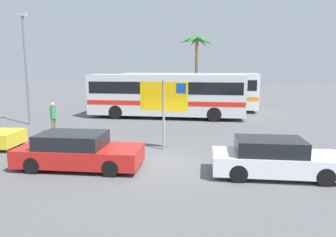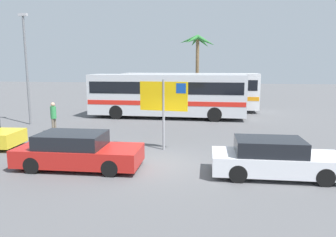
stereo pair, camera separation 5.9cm
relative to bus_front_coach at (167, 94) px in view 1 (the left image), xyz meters
The scene contains 9 objects.
ground 11.47m from the bus_front_coach, 82.98° to the right, with size 120.00×120.00×0.00m, color #565659.
bus_front_coach is the anchor object (origin of this frame).
bus_rear_coach 4.28m from the bus_front_coach, 71.78° to the left, with size 11.30×2.71×3.17m.
ferry_sign 9.19m from the bus_front_coach, 81.55° to the right, with size 2.19×0.30×3.20m.
car_white 13.32m from the bus_front_coach, 64.75° to the right, with size 4.42×1.81×1.32m.
car_red 12.26m from the bus_front_coach, 96.85° to the right, with size 4.66×2.03×1.32m.
pedestrian_near_sign 8.52m from the bus_front_coach, 130.04° to the right, with size 0.32×0.32×1.77m.
lamp_post_left_side 9.60m from the bus_front_coach, 154.09° to the right, with size 0.56×0.20×7.02m.
palm_tree_seaside 9.63m from the bus_front_coach, 79.32° to the left, with size 3.67×3.41×6.78m.
Camera 1 is at (2.23, -11.73, 3.77)m, focal length 33.95 mm.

